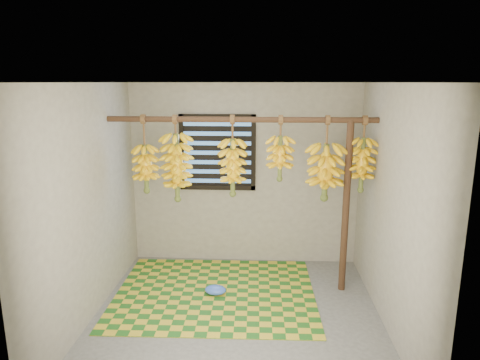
# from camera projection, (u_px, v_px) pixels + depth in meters

# --- Properties ---
(floor) EXTENTS (3.00, 3.00, 0.01)m
(floor) POSITION_uv_depth(u_px,v_px,m) (237.00, 318.00, 4.48)
(floor) COLOR #525252
(floor) RESTS_ON ground
(ceiling) EXTENTS (3.00, 3.00, 0.01)m
(ceiling) POSITION_uv_depth(u_px,v_px,m) (236.00, 82.00, 3.94)
(ceiling) COLOR silver
(ceiling) RESTS_ON wall_back
(wall_back) EXTENTS (3.00, 0.01, 2.40)m
(wall_back) POSITION_uv_depth(u_px,v_px,m) (244.00, 175.00, 5.67)
(wall_back) COLOR slate
(wall_back) RESTS_ON floor
(wall_left) EXTENTS (0.01, 3.00, 2.40)m
(wall_left) POSITION_uv_depth(u_px,v_px,m) (87.00, 205.00, 4.29)
(wall_left) COLOR slate
(wall_left) RESTS_ON floor
(wall_right) EXTENTS (0.01, 3.00, 2.40)m
(wall_right) POSITION_uv_depth(u_px,v_px,m) (392.00, 210.00, 4.12)
(wall_right) COLOR slate
(wall_right) RESTS_ON floor
(window) EXTENTS (1.00, 0.04, 1.00)m
(window) POSITION_uv_depth(u_px,v_px,m) (218.00, 153.00, 5.60)
(window) COLOR black
(window) RESTS_ON wall_back
(hanging_pole) EXTENTS (3.00, 0.06, 0.06)m
(hanging_pole) POSITION_uv_depth(u_px,v_px,m) (241.00, 120.00, 4.71)
(hanging_pole) COLOR #462C1D
(hanging_pole) RESTS_ON wall_left
(support_post) EXTENTS (0.08, 0.08, 2.00)m
(support_post) POSITION_uv_depth(u_px,v_px,m) (346.00, 208.00, 4.86)
(support_post) COLOR #462C1D
(support_post) RESTS_ON floor
(woven_mat) EXTENTS (2.33, 1.88, 0.01)m
(woven_mat) POSITION_uv_depth(u_px,v_px,m) (215.00, 292.00, 4.99)
(woven_mat) COLOR #1F5A1A
(woven_mat) RESTS_ON floor
(plastic_bag) EXTENTS (0.27, 0.20, 0.10)m
(plastic_bag) POSITION_uv_depth(u_px,v_px,m) (215.00, 290.00, 4.93)
(plastic_bag) COLOR blue
(plastic_bag) RESTS_ON woven_mat
(banana_bunch_a) EXTENTS (0.29, 0.29, 0.89)m
(banana_bunch_a) POSITION_uv_depth(u_px,v_px,m) (146.00, 169.00, 4.90)
(banana_bunch_a) COLOR brown
(banana_bunch_a) RESTS_ON hanging_pole
(banana_bunch_b) EXTENTS (0.36, 0.36, 0.99)m
(banana_bunch_b) POSITION_uv_depth(u_px,v_px,m) (177.00, 168.00, 4.87)
(banana_bunch_b) COLOR brown
(banana_bunch_b) RESTS_ON hanging_pole
(banana_bunch_c) EXTENTS (0.31, 0.31, 0.92)m
(banana_bunch_c) POSITION_uv_depth(u_px,v_px,m) (233.00, 167.00, 4.84)
(banana_bunch_c) COLOR brown
(banana_bunch_c) RESTS_ON hanging_pole
(banana_bunch_d) EXTENTS (0.31, 0.31, 0.74)m
(banana_bunch_d) POSITION_uv_depth(u_px,v_px,m) (280.00, 158.00, 4.78)
(banana_bunch_d) COLOR brown
(banana_bunch_d) RESTS_ON hanging_pole
(banana_bunch_e) EXTENTS (0.40, 0.40, 0.95)m
(banana_bunch_e) POSITION_uv_depth(u_px,v_px,m) (325.00, 172.00, 4.78)
(banana_bunch_e) COLOR brown
(banana_bunch_e) RESTS_ON hanging_pole
(banana_bunch_f) EXTENTS (0.30, 0.30, 0.85)m
(banana_bunch_f) POSITION_uv_depth(u_px,v_px,m) (362.00, 165.00, 4.74)
(banana_bunch_f) COLOR brown
(banana_bunch_f) RESTS_ON hanging_pole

